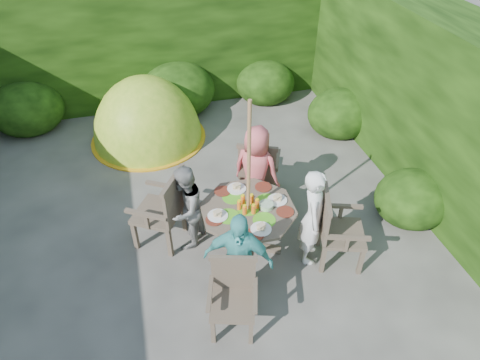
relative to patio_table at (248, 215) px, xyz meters
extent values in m
plane|color=#47443F|center=(-0.94, 0.63, -0.60)|extent=(60.00, 60.00, 0.00)
cube|color=black|center=(-0.94, 4.63, 0.65)|extent=(9.00, 1.00, 2.50)
cube|color=black|center=(3.06, 0.63, 0.65)|extent=(1.00, 9.00, 2.50)
cylinder|color=#45392D|center=(0.00, 0.00, -0.26)|extent=(0.12, 0.12, 0.67)
cube|color=#45392D|center=(0.00, 0.00, -0.57)|extent=(0.86, 0.44, 0.06)
cube|color=#45392D|center=(0.00, 0.00, -0.57)|extent=(0.44, 0.86, 0.06)
cylinder|color=#45392D|center=(0.00, 0.00, 0.09)|extent=(1.61, 1.61, 0.04)
cylinder|color=#55BB20|center=(-0.27, -0.08, 0.11)|extent=(0.28, 0.28, 0.00)
cylinder|color=#55BB20|center=(0.13, -0.25, 0.11)|extent=(0.28, 0.28, 0.00)
cylinder|color=#55BB20|center=(-0.13, 0.25, 0.11)|extent=(0.28, 0.28, 0.00)
cylinder|color=#55BB20|center=(0.27, 0.08, 0.11)|extent=(0.28, 0.28, 0.00)
cylinder|color=#55BB20|center=(0.00, 0.00, 0.11)|extent=(0.28, 0.28, 0.00)
cylinder|color=white|center=(0.39, 0.05, 0.12)|extent=(0.25, 0.25, 0.01)
cylinder|color=white|center=(-0.05, 0.39, 0.12)|extent=(0.25, 0.25, 0.01)
cylinder|color=white|center=(-0.40, -0.05, 0.12)|extent=(0.25, 0.25, 0.01)
cylinder|color=white|center=(0.04, -0.39, 0.12)|extent=(0.25, 0.25, 0.01)
cylinder|color=#B62E0C|center=(0.41, -0.18, 0.12)|extent=(0.22, 0.22, 0.01)
cylinder|color=#B62E0C|center=(0.30, 0.34, 0.12)|extent=(0.22, 0.22, 0.01)
cylinder|color=#B62E0C|center=(-0.24, 0.39, 0.12)|extent=(0.22, 0.22, 0.01)
cylinder|color=#B62E0C|center=(-0.45, -0.10, 0.12)|extent=(0.22, 0.22, 0.01)
cylinder|color=#B62E0C|center=(-0.05, -0.45, 0.12)|extent=(0.22, 0.22, 0.01)
cylinder|color=#51963A|center=(0.22, -0.04, 0.15)|extent=(0.18, 0.18, 0.06)
cylinder|color=olive|center=(0.00, 0.00, 0.50)|extent=(0.06, 0.06, 2.20)
cube|color=#45392D|center=(1.08, -0.46, -0.15)|extent=(0.67, 0.68, 0.05)
cube|color=#45392D|center=(1.23, -0.75, -0.38)|extent=(0.07, 0.07, 0.44)
cube|color=#45392D|center=(1.37, -0.31, -0.38)|extent=(0.07, 0.07, 0.44)
cube|color=#45392D|center=(0.79, -0.61, -0.38)|extent=(0.07, 0.07, 0.44)
cube|color=#45392D|center=(0.93, -0.17, -0.38)|extent=(0.07, 0.07, 0.44)
cube|color=#45392D|center=(0.84, -0.39, 0.14)|extent=(0.21, 0.53, 0.53)
cube|color=#45392D|center=(1.00, -0.72, 0.06)|extent=(0.52, 0.21, 0.04)
cube|color=#45392D|center=(1.16, -0.20, 0.06)|extent=(0.52, 0.21, 0.04)
cube|color=#45392D|center=(-1.09, 0.47, -0.12)|extent=(0.77, 0.78, 0.06)
cube|color=#45392D|center=(-1.17, 0.80, -0.37)|extent=(0.08, 0.08, 0.47)
cube|color=#45392D|center=(-1.42, 0.38, -0.37)|extent=(0.08, 0.08, 0.47)
cube|color=#45392D|center=(-0.75, 0.55, -0.37)|extent=(0.08, 0.08, 0.47)
cube|color=#45392D|center=(-1.00, 0.13, -0.37)|extent=(0.08, 0.08, 0.47)
cube|color=#45392D|center=(-0.86, 0.33, 0.18)|extent=(0.33, 0.52, 0.56)
cube|color=#45392D|center=(-0.94, 0.71, 0.10)|extent=(0.51, 0.33, 0.04)
cube|color=#45392D|center=(-1.24, 0.22, 0.10)|extent=(0.51, 0.33, 0.04)
cube|color=#45392D|center=(0.46, 1.09, -0.16)|extent=(0.70, 0.68, 0.05)
cube|color=#45392D|center=(0.76, 1.20, -0.39)|extent=(0.07, 0.07, 0.43)
cube|color=#45392D|center=(0.35, 1.38, -0.39)|extent=(0.07, 0.07, 0.43)
cube|color=#45392D|center=(0.57, 0.79, -0.39)|extent=(0.07, 0.07, 0.43)
cube|color=#45392D|center=(0.16, 0.97, -0.39)|extent=(0.07, 0.07, 0.43)
cube|color=#45392D|center=(0.36, 0.86, 0.12)|extent=(0.50, 0.26, 0.51)
cube|color=#45392D|center=(0.70, 0.98, 0.04)|extent=(0.26, 0.49, 0.04)
cube|color=#45392D|center=(0.22, 1.19, 0.04)|extent=(0.26, 0.49, 0.04)
cube|color=#45392D|center=(-0.47, -1.08, -0.21)|extent=(0.58, 0.57, 0.05)
cube|color=#45392D|center=(-0.72, -1.22, -0.41)|extent=(0.06, 0.06, 0.38)
cube|color=#45392D|center=(-0.33, -1.33, -0.41)|extent=(0.06, 0.06, 0.38)
cube|color=#45392D|center=(-0.60, -0.84, -0.41)|extent=(0.06, 0.06, 0.38)
cube|color=#45392D|center=(-0.22, -0.95, -0.41)|extent=(0.06, 0.06, 0.38)
cube|color=#45392D|center=(-0.41, -0.87, 0.04)|extent=(0.46, 0.17, 0.45)
cube|color=#45392D|center=(-0.70, -1.02, -0.03)|extent=(0.17, 0.45, 0.04)
cube|color=#45392D|center=(-0.24, -1.15, -0.03)|extent=(0.17, 0.45, 0.04)
imported|color=white|center=(0.73, -0.31, 0.08)|extent=(0.50, 0.58, 1.36)
imported|color=gray|center=(-0.74, 0.32, 0.01)|extent=(0.70, 0.74, 1.21)
imported|color=#DD5B60|center=(0.31, 0.74, 0.09)|extent=(0.80, 0.76, 1.37)
imported|color=#4EB6B2|center=(-0.32, -0.73, 0.06)|extent=(0.84, 0.62, 1.32)
ellipsoid|color=#85B823|center=(-1.04, 3.03, -0.60)|extent=(2.23, 2.23, 2.34)
ellipsoid|color=black|center=(-0.92, 2.38, -0.60)|extent=(0.71, 0.46, 0.81)
cylinder|color=gold|center=(-1.04, 3.03, -0.59)|extent=(2.05, 2.05, 0.03)
camera|label=1|loc=(-1.08, -3.75, 3.66)|focal=32.00mm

